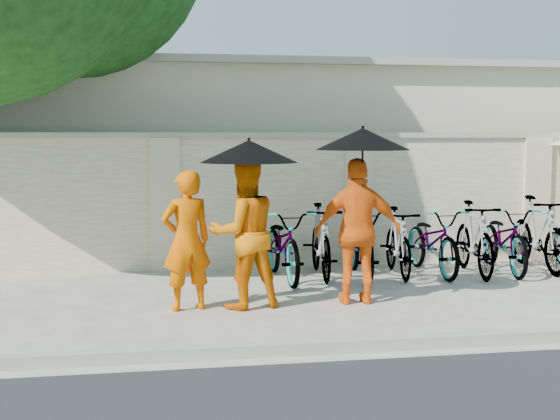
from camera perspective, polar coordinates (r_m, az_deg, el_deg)
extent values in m
plane|color=beige|center=(9.03, -1.27, -7.59)|extent=(80.00, 80.00, 0.00)
cube|color=#9A9986|center=(7.39, 0.80, -10.09)|extent=(40.00, 0.16, 0.12)
cube|color=#F2E9C2|center=(12.17, 1.03, 0.59)|extent=(20.00, 0.30, 2.00)
cube|color=beige|center=(16.05, 1.90, 3.94)|extent=(14.00, 6.00, 3.20)
imported|color=#DE5B00|center=(9.15, -6.86, -2.23)|extent=(0.68, 0.54, 1.64)
imported|color=orange|center=(9.20, -2.64, -1.71)|extent=(1.00, 0.86, 1.78)
cylinder|color=black|center=(9.08, -2.28, 1.64)|extent=(0.02, 0.02, 0.85)
cone|color=black|center=(9.06, -2.29, 4.31)|extent=(1.14, 1.14, 0.26)
imported|color=orange|center=(9.47, 5.75, -1.55)|extent=(1.08, 0.53, 1.77)
cylinder|color=black|center=(9.34, 6.04, 2.14)|extent=(0.02, 0.02, 1.00)
cone|color=black|center=(9.33, 6.07, 5.19)|extent=(1.13, 1.13, 0.26)
imported|color=#9093A6|center=(10.99, 0.27, -2.55)|extent=(0.74, 1.94, 1.01)
imported|color=#9093A6|center=(11.20, 3.01, -2.28)|extent=(0.65, 1.79, 1.06)
imported|color=#9093A6|center=(11.19, 6.00, -2.39)|extent=(0.91, 2.02, 1.02)
imported|color=#9093A6|center=(11.41, 8.63, -2.34)|extent=(0.67, 1.70, 0.99)
imported|color=#9093A6|center=(11.67, 11.13, -2.23)|extent=(0.69, 1.89, 0.98)
imported|color=#9093A6|center=(11.71, 14.02, -2.04)|extent=(0.73, 1.84, 1.08)
imported|color=#9093A6|center=(12.10, 16.14, -2.05)|extent=(0.88, 1.96, 0.99)
imported|color=#9093A6|center=(12.39, 18.37, -1.65)|extent=(0.63, 1.89, 1.12)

